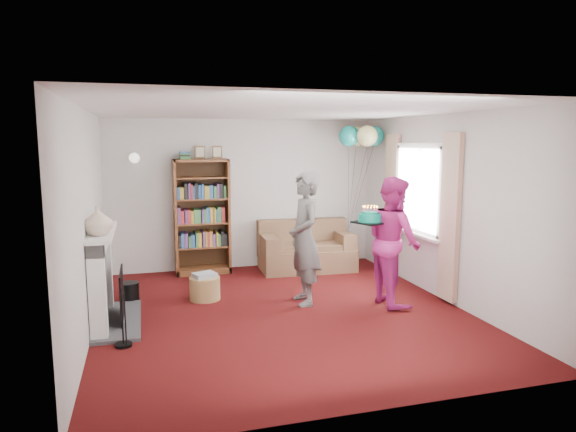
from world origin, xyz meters
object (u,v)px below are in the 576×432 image
object	(u,v)px
person_striped	(305,239)
birthday_cake	(370,218)
sofa	(306,251)
bookcase	(202,217)
person_magenta	(393,241)

from	to	relation	value
person_striped	birthday_cake	world-z (taller)	person_striped
sofa	bookcase	bearing A→B (deg)	174.94
person_striped	sofa	bearing A→B (deg)	161.82
person_magenta	birthday_cake	world-z (taller)	person_magenta
bookcase	sofa	distance (m)	1.82
person_magenta	birthday_cake	distance (m)	0.47
bookcase	birthday_cake	size ratio (longest dim) A/B	5.73
sofa	birthday_cake	world-z (taller)	birthday_cake
sofa	birthday_cake	size ratio (longest dim) A/B	4.27
bookcase	sofa	bearing A→B (deg)	-7.92
sofa	birthday_cake	distance (m)	2.27
person_striped	person_magenta	bearing A→B (deg)	74.02
person_striped	birthday_cake	bearing A→B (deg)	67.04
bookcase	person_striped	bearing A→B (deg)	-60.80
bookcase	birthday_cake	xyz separation A→B (m)	(1.89, -2.33, 0.25)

